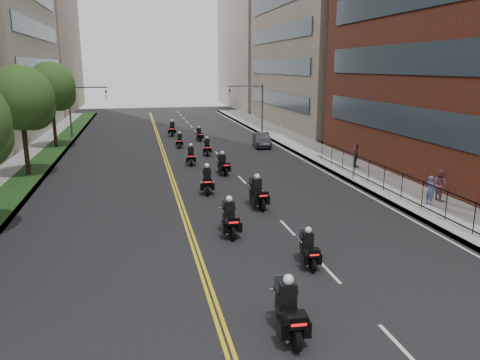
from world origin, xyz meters
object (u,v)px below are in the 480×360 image
at_px(motorcycle_6, 191,156).
at_px(pedestrian_b, 441,185).
at_px(parked_sedan, 262,140).
at_px(motorcycle_3, 258,194).
at_px(pedestrian_a, 430,190).
at_px(motorcycle_1, 308,250).
at_px(motorcycle_10, 172,129).
at_px(motorcycle_5, 223,165).
at_px(motorcycle_4, 207,181).
at_px(motorcycle_8, 180,141).
at_px(motorcycle_2, 230,219).
at_px(motorcycle_7, 207,148).
at_px(pedestrian_c, 356,156).
at_px(motorcycle_9, 199,135).
at_px(motorcycle_0, 289,312).

distance_m(motorcycle_6, pedestrian_b, 18.54).
distance_m(motorcycle_6, parked_sedan, 10.27).
height_order(motorcycle_3, pedestrian_a, motorcycle_3).
distance_m(motorcycle_1, pedestrian_b, 12.20).
distance_m(motorcycle_10, pedestrian_b, 32.34).
height_order(motorcycle_5, motorcycle_6, motorcycle_5).
bearing_deg(motorcycle_6, motorcycle_10, 97.41).
bearing_deg(parked_sedan, motorcycle_5, -110.29).
distance_m(motorcycle_5, pedestrian_a, 14.15).
xyz_separation_m(motorcycle_1, motorcycle_4, (-2.24, 11.56, 0.11)).
height_order(motorcycle_6, motorcycle_8, motorcycle_6).
bearing_deg(motorcycle_2, motorcycle_3, 60.52).
bearing_deg(motorcycle_3, motorcycle_2, -124.12).
height_order(motorcycle_7, parked_sedan, motorcycle_7).
bearing_deg(motorcycle_2, motorcycle_5, 82.56).
xyz_separation_m(parked_sedan, pedestrian_a, (3.85, -21.21, 0.29)).
bearing_deg(motorcycle_5, motorcycle_4, -116.69).
bearing_deg(parked_sedan, motorcycle_2, -100.65).
bearing_deg(pedestrian_c, motorcycle_2, 143.54).
xyz_separation_m(motorcycle_2, motorcycle_5, (1.91, 12.24, -0.05)).
bearing_deg(motorcycle_1, motorcycle_10, 99.58).
bearing_deg(motorcycle_9, pedestrian_b, -71.67).
height_order(motorcycle_4, motorcycle_10, motorcycle_10).
height_order(motorcycle_9, motorcycle_10, motorcycle_10).
relative_size(motorcycle_2, motorcycle_7, 1.09).
xyz_separation_m(motorcycle_0, motorcycle_2, (-0.04, 8.52, -0.00)).
height_order(motorcycle_1, motorcycle_5, motorcycle_5).
relative_size(motorcycle_6, pedestrian_c, 1.28).
bearing_deg(motorcycle_5, motorcycle_9, 83.18).
distance_m(parked_sedan, pedestrian_a, 21.56).
relative_size(motorcycle_2, motorcycle_9, 1.19).
height_order(motorcycle_5, motorcycle_9, motorcycle_5).
bearing_deg(motorcycle_5, pedestrian_c, -8.25).
relative_size(motorcycle_0, pedestrian_c, 1.39).
relative_size(motorcycle_4, parked_sedan, 0.60).
bearing_deg(motorcycle_1, pedestrian_b, 38.04).
bearing_deg(motorcycle_5, motorcycle_0, -100.51).
distance_m(motorcycle_1, motorcycle_8, 28.50).
distance_m(motorcycle_2, motorcycle_8, 24.38).
height_order(motorcycle_8, pedestrian_a, pedestrian_a).
bearing_deg(pedestrian_c, motorcycle_6, 78.59).
distance_m(motorcycle_1, motorcycle_9, 32.21).
relative_size(motorcycle_6, parked_sedan, 0.56).
distance_m(motorcycle_5, motorcycle_9, 15.95).
xyz_separation_m(motorcycle_3, motorcycle_5, (-0.40, 8.38, -0.07)).
relative_size(motorcycle_0, pedestrian_b, 1.37).
bearing_deg(motorcycle_2, pedestrian_c, 45.92).
height_order(motorcycle_5, motorcycle_7, motorcycle_5).
distance_m(motorcycle_3, motorcycle_10, 28.47).
relative_size(motorcycle_1, motorcycle_4, 0.85).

